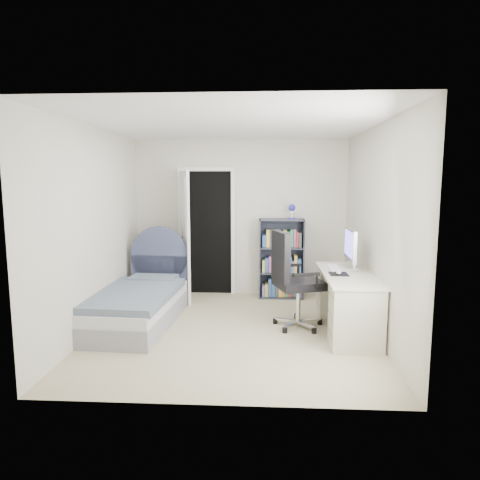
# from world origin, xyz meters

# --- Properties ---
(room_shell) EXTENTS (3.50, 3.70, 2.60)m
(room_shell) POSITION_xyz_m (0.00, 0.00, 1.25)
(room_shell) COLOR tan
(room_shell) RESTS_ON ground
(door) EXTENTS (0.92, 0.80, 2.06)m
(door) POSITION_xyz_m (-0.73, 1.52, 1.03)
(door) COLOR black
(door) RESTS_ON ground
(bed) EXTENTS (1.00, 1.96, 1.18)m
(bed) POSITION_xyz_m (-1.23, 0.26, 0.27)
(bed) COLOR gray
(bed) RESTS_ON ground
(nightstand) EXTENTS (0.37, 0.37, 0.55)m
(nightstand) POSITION_xyz_m (-1.03, 1.31, 0.36)
(nightstand) COLOR #CBB97D
(nightstand) RESTS_ON ground
(floor_lamp) EXTENTS (0.21, 0.21, 1.44)m
(floor_lamp) POSITION_xyz_m (-0.87, 1.44, 0.59)
(floor_lamp) COLOR silver
(floor_lamp) RESTS_ON ground
(bookcase) EXTENTS (0.70, 0.30, 1.49)m
(bookcase) POSITION_xyz_m (0.67, 1.58, 0.58)
(bookcase) COLOR #393F4E
(bookcase) RESTS_ON ground
(desk) EXTENTS (0.60, 1.51, 1.24)m
(desk) POSITION_xyz_m (1.40, 0.04, 0.40)
(desk) COLOR beige
(desk) RESTS_ON ground
(office_chair) EXTENTS (0.68, 0.70, 1.23)m
(office_chair) POSITION_xyz_m (0.73, 0.16, 0.67)
(office_chair) COLOR silver
(office_chair) RESTS_ON ground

